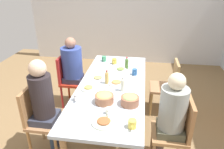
# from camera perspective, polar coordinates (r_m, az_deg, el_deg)

# --- Properties ---
(ground_plane) EXTENTS (6.67, 6.67, 0.00)m
(ground_plane) POSITION_cam_1_polar(r_m,az_deg,el_deg) (3.30, 0.00, -14.08)
(ground_plane) COLOR olive
(wall_left) EXTENTS (0.12, 5.03, 2.60)m
(wall_left) POSITION_cam_1_polar(r_m,az_deg,el_deg) (5.43, 4.57, 16.82)
(wall_left) COLOR silver
(wall_left) RESTS_ON ground_plane
(dining_table) EXTENTS (2.22, 0.90, 0.74)m
(dining_table) POSITION_cam_1_polar(r_m,az_deg,el_deg) (2.92, 0.00, -3.97)
(dining_table) COLOR silver
(dining_table) RESTS_ON ground_plane
(chair_0) EXTENTS (0.40, 0.40, 0.90)m
(chair_0) POSITION_cam_1_polar(r_m,az_deg,el_deg) (3.66, -11.67, -0.84)
(chair_0) COLOR #B22C1C
(chair_0) RESTS_ON ground_plane
(person_0) EXTENTS (0.34, 0.34, 1.22)m
(person_0) POSITION_cam_1_polar(r_m,az_deg,el_deg) (3.54, -10.63, 2.32)
(person_0) COLOR #303951
(person_0) RESTS_ON ground_plane
(chair_1) EXTENTS (0.40, 0.40, 0.90)m
(chair_1) POSITION_cam_1_polar(r_m,az_deg,el_deg) (2.56, 17.32, -14.10)
(chair_1) COLOR #AF7D4F
(chair_1) RESTS_ON ground_plane
(person_1) EXTENTS (0.30, 0.30, 1.21)m
(person_1) POSITION_cam_1_polar(r_m,az_deg,el_deg) (2.43, 15.81, -10.23)
(person_1) COLOR #50443B
(person_1) RESTS_ON ground_plane
(chair_2) EXTENTS (0.40, 0.40, 0.90)m
(chair_2) POSITION_cam_1_polar(r_m,az_deg,el_deg) (3.49, 15.00, -2.58)
(chair_2) COLOR #AE7E57
(chair_2) RESTS_ON ground_plane
(chair_3) EXTENTS (0.40, 0.40, 0.90)m
(chair_3) POSITION_cam_1_polar(r_m,az_deg,el_deg) (2.79, -19.18, -10.75)
(chair_3) COLOR #AC7C54
(chair_3) RESTS_ON ground_plane
(person_3) EXTENTS (0.30, 0.30, 1.27)m
(person_3) POSITION_cam_1_polar(r_m,az_deg,el_deg) (2.63, -18.10, -6.96)
(person_3) COLOR #2A324A
(person_3) RESTS_ON ground_plane
(plate_0) EXTENTS (0.20, 0.20, 0.04)m
(plate_0) POSITION_cam_1_polar(r_m,az_deg,el_deg) (3.31, 2.32, 1.37)
(plate_0) COLOR silver
(plate_0) RESTS_ON dining_table
(plate_1) EXTENTS (0.20, 0.20, 0.04)m
(plate_1) POSITION_cam_1_polar(r_m,az_deg,el_deg) (2.79, -6.43, -3.64)
(plate_1) COLOR beige
(plate_1) RESTS_ON dining_table
(plate_2) EXTENTS (0.24, 0.24, 0.04)m
(plate_2) POSITION_cam_1_polar(r_m,az_deg,el_deg) (2.90, 1.17, -2.21)
(plate_2) COLOR silver
(plate_2) RESTS_ON dining_table
(plate_3) EXTENTS (0.25, 0.25, 0.04)m
(plate_3) POSITION_cam_1_polar(r_m,az_deg,el_deg) (2.18, -2.23, -12.74)
(plate_3) COLOR #E9EAC6
(plate_3) RESTS_ON dining_table
(plate_4) EXTENTS (0.22, 0.22, 0.04)m
(plate_4) POSITION_cam_1_polar(r_m,az_deg,el_deg) (3.04, -3.85, -0.98)
(plate_4) COLOR white
(plate_4) RESTS_ON dining_table
(bowl_0) EXTENTS (0.21, 0.21, 0.12)m
(bowl_0) POSITION_cam_1_polar(r_m,az_deg,el_deg) (2.43, 4.90, -6.94)
(bowl_0) COLOR #9B6146
(bowl_0) RESTS_ON dining_table
(bowl_1) EXTENTS (0.22, 0.22, 0.12)m
(bowl_1) POSITION_cam_1_polar(r_m,az_deg,el_deg) (2.47, -2.13, -6.41)
(bowl_1) COLOR #A16545
(bowl_1) RESTS_ON dining_table
(cup_0) EXTENTS (0.11, 0.08, 0.09)m
(cup_0) POSITION_cam_1_polar(r_m,az_deg,el_deg) (3.67, -2.22, 4.31)
(cup_0) COLOR #439466
(cup_0) RESTS_ON dining_table
(cup_1) EXTENTS (0.11, 0.07, 0.09)m
(cup_1) POSITION_cam_1_polar(r_m,az_deg,el_deg) (2.55, -9.55, -6.11)
(cup_1) COLOR white
(cup_1) RESTS_ON dining_table
(cup_2) EXTENTS (0.11, 0.07, 0.09)m
(cup_2) POSITION_cam_1_polar(r_m,az_deg,el_deg) (3.16, 6.17, 0.69)
(cup_2) COLOR #31619A
(cup_2) RESTS_ON dining_table
(cup_3) EXTENTS (0.12, 0.08, 0.09)m
(cup_3) POSITION_cam_1_polar(r_m,az_deg,el_deg) (2.11, 5.53, -13.26)
(cup_3) COLOR #ECD04C
(cup_3) RESTS_ON dining_table
(cup_4) EXTENTS (0.11, 0.08, 0.07)m
(cup_4) POSITION_cam_1_polar(r_m,az_deg,el_deg) (2.28, -0.83, -10.00)
(cup_4) COLOR white
(cup_4) RESTS_ON dining_table
(cup_5) EXTENTS (0.12, 0.08, 0.09)m
(cup_5) POSITION_cam_1_polar(r_m,az_deg,el_deg) (3.55, 0.64, 3.64)
(cup_5) COLOR gold
(cup_5) RESTS_ON dining_table
(bottle_0) EXTENTS (0.06, 0.06, 0.20)m
(bottle_0) POSITION_cam_1_polar(r_m,az_deg,el_deg) (2.69, 2.95, -2.74)
(bottle_0) COLOR silver
(bottle_0) RESTS_ON dining_table
(bottle_1) EXTENTS (0.06, 0.06, 0.19)m
(bottle_1) POSITION_cam_1_polar(r_m,az_deg,el_deg) (3.35, 4.02, 3.06)
(bottle_1) COLOR #4D772F
(bottle_1) RESTS_ON dining_table
(bottle_2) EXTENTS (0.05, 0.05, 0.20)m
(bottle_2) POSITION_cam_1_polar(r_m,az_deg,el_deg) (2.87, -1.42, -0.80)
(bottle_2) COLOR tan
(bottle_2) RESTS_ON dining_table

